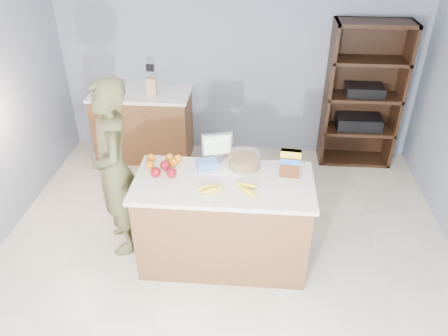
# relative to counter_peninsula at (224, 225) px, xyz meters

# --- Properties ---
(floor) EXTENTS (4.50, 5.00, 0.02)m
(floor) POSITION_rel_counter_peninsula_xyz_m (0.00, -0.30, -0.42)
(floor) COLOR beige
(floor) RESTS_ON ground
(walls) EXTENTS (4.52, 5.02, 2.51)m
(walls) POSITION_rel_counter_peninsula_xyz_m (0.00, -0.30, 1.24)
(walls) COLOR gray
(walls) RESTS_ON ground
(counter_peninsula) EXTENTS (1.56, 0.76, 0.90)m
(counter_peninsula) POSITION_rel_counter_peninsula_xyz_m (0.00, 0.00, 0.00)
(counter_peninsula) COLOR brown
(counter_peninsula) RESTS_ON ground
(back_cabinet) EXTENTS (1.24, 0.62, 0.90)m
(back_cabinet) POSITION_rel_counter_peninsula_xyz_m (-1.20, 1.90, 0.04)
(back_cabinet) COLOR brown
(back_cabinet) RESTS_ON ground
(shelving_unit) EXTENTS (0.90, 0.40, 1.80)m
(shelving_unit) POSITION_rel_counter_peninsula_xyz_m (1.55, 2.05, 0.45)
(shelving_unit) COLOR black
(shelving_unit) RESTS_ON ground
(person) EXTENTS (0.63, 0.74, 1.73)m
(person) POSITION_rel_counter_peninsula_xyz_m (-1.01, 0.15, 0.45)
(person) COLOR #494928
(person) RESTS_ON ground
(knife_block) EXTENTS (0.12, 0.10, 0.31)m
(knife_block) POSITION_rel_counter_peninsula_xyz_m (-1.03, 1.83, 0.60)
(knife_block) COLOR tan
(knife_block) RESTS_ON back_cabinet
(envelopes) EXTENTS (0.48, 0.16, 0.00)m
(envelopes) POSITION_rel_counter_peninsula_xyz_m (-0.03, 0.13, 0.49)
(envelopes) COLOR white
(envelopes) RESTS_ON counter_peninsula
(bananas) EXTENTS (0.53, 0.22, 0.04)m
(bananas) POSITION_rel_counter_peninsula_xyz_m (0.05, -0.14, 0.51)
(bananas) COLOR yellow
(bananas) RESTS_ON counter_peninsula
(apples) EXTENTS (0.23, 0.21, 0.09)m
(apples) POSITION_rel_counter_peninsula_xyz_m (-0.53, 0.06, 0.53)
(apples) COLOR maroon
(apples) RESTS_ON counter_peninsula
(oranges) EXTENTS (0.33, 0.21, 0.08)m
(oranges) POSITION_rel_counter_peninsula_xyz_m (-0.56, 0.24, 0.52)
(oranges) COLOR orange
(oranges) RESTS_ON counter_peninsula
(blue_carton) EXTENTS (0.21, 0.17, 0.08)m
(blue_carton) POSITION_rel_counter_peninsula_xyz_m (-0.16, 0.19, 0.52)
(blue_carton) COLOR blue
(blue_carton) RESTS_ON counter_peninsula
(salad_bowl) EXTENTS (0.30, 0.30, 0.13)m
(salad_bowl) POSITION_rel_counter_peninsula_xyz_m (0.16, 0.25, 0.54)
(salad_bowl) COLOR #267219
(salad_bowl) RESTS_ON counter_peninsula
(tv) EXTENTS (0.28, 0.12, 0.28)m
(tv) POSITION_rel_counter_peninsula_xyz_m (-0.09, 0.33, 0.64)
(tv) COLOR silver
(tv) RESTS_ON counter_peninsula
(cereal_box) EXTENTS (0.18, 0.08, 0.26)m
(cereal_box) POSITION_rel_counter_peninsula_xyz_m (0.57, 0.12, 0.64)
(cereal_box) COLOR #592B14
(cereal_box) RESTS_ON counter_peninsula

